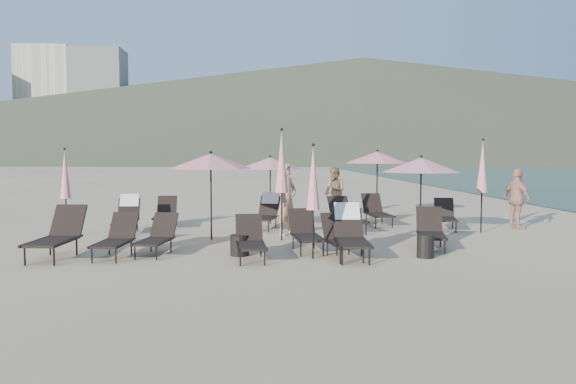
{
  "coord_description": "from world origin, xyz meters",
  "views": [
    {
      "loc": [
        -1.7,
        -12.03,
        2.19
      ],
      "look_at": [
        -0.73,
        3.5,
        1.1
      ],
      "focal_mm": 35.0,
      "sensor_mm": 36.0,
      "label": 1
    }
  ],
  "objects": [
    {
      "name": "umbrella_open_1",
      "position": [
        2.48,
        1.67,
        1.89
      ],
      "size": [
        1.98,
        1.98,
        2.14
      ],
      "color": "black",
      "rests_on": "ground"
    },
    {
      "name": "lounger_11",
      "position": [
        3.8,
        3.65,
        0.4
      ],
      "size": [
        0.92,
        1.58,
        0.86
      ],
      "rotation": [
        0.0,
        0.0,
        -0.25
      ],
      "color": "black",
      "rests_on": "ground"
    },
    {
      "name": "lounger_6",
      "position": [
        -5.16,
        3.54,
        0.49
      ],
      "size": [
        0.73,
        1.68,
        1.02
      ],
      "rotation": [
        0.0,
        0.0,
        0.09
      ],
      "color": "black",
      "rests_on": "ground"
    },
    {
      "name": "volcanic_headland",
      "position": [
        71.37,
        302.62,
        26.49
      ],
      "size": [
        690.0,
        690.0,
        55.0
      ],
      "color": "brown",
      "rests_on": "ground"
    },
    {
      "name": "lounger_1",
      "position": [
        -4.58,
        -0.12,
        0.41
      ],
      "size": [
        0.74,
        1.59,
        0.88
      ],
      "rotation": [
        0.0,
        0.0,
        -0.11
      ],
      "color": "black",
      "rests_on": "ground"
    },
    {
      "name": "umbrella_closed_2",
      "position": [
        -6.6,
        2.94,
        1.62
      ],
      "size": [
        0.27,
        0.27,
        2.33
      ],
      "color": "black",
      "rests_on": "ground"
    },
    {
      "name": "umbrella_open_3",
      "position": [
        2.44,
        6.44,
        2.03
      ],
      "size": [
        2.14,
        2.14,
        2.3
      ],
      "color": "black",
      "rests_on": "ground"
    },
    {
      "name": "lounger_10",
      "position": [
        2.04,
        4.68,
        0.43
      ],
      "size": [
        0.73,
        1.64,
        0.92
      ],
      "rotation": [
        0.0,
        0.0,
        0.08
      ],
      "color": "black",
      "rests_on": "ground"
    },
    {
      "name": "umbrella_open_2",
      "position": [
        -1.17,
        5.14,
        1.87
      ],
      "size": [
        1.97,
        1.97,
        2.12
      ],
      "color": "black",
      "rests_on": "ground"
    },
    {
      "name": "umbrella_open_0",
      "position": [
        -2.75,
        2.05,
        1.98
      ],
      "size": [
        2.08,
        2.08,
        2.24
      ],
      "color": "black",
      "rests_on": "ground"
    },
    {
      "name": "lounger_8",
      "position": [
        -1.31,
        4.17,
        0.48
      ],
      "size": [
        0.97,
        1.72,
        1.01
      ],
      "rotation": [
        0.0,
        0.0,
        -0.25
      ],
      "color": "black",
      "rests_on": "ground"
    },
    {
      "name": "lounger_9",
      "position": [
        0.88,
        3.33,
        0.44
      ],
      "size": [
        0.97,
        1.74,
        0.94
      ],
      "rotation": [
        0.0,
        0.0,
        0.22
      ],
      "color": "black",
      "rests_on": "ground"
    },
    {
      "name": "lounger_12",
      "position": [
        -0.53,
        0.37,
        0.42
      ],
      "size": [
        0.74,
        1.6,
        0.89
      ],
      "rotation": [
        0.0,
        0.0,
        0.1
      ],
      "color": "black",
      "rests_on": "ground"
    },
    {
      "name": "lounger_7",
      "position": [
        -4.28,
        4.6,
        0.41
      ],
      "size": [
        0.65,
        1.56,
        0.88
      ],
      "rotation": [
        0.0,
        0.0,
        0.04
      ],
      "color": "black",
      "rests_on": "ground"
    },
    {
      "name": "hotel_skyline",
      "position": [
        -93.62,
        271.21,
        24.18
      ],
      "size": [
        109.0,
        82.0,
        55.0
      ],
      "color": "beige",
      "rests_on": "ground"
    },
    {
      "name": "lounger_5",
      "position": [
        2.35,
        0.47,
        0.42
      ],
      "size": [
        0.95,
        1.67,
        0.9
      ],
      "rotation": [
        0.0,
        0.0,
        -0.23
      ],
      "color": "black",
      "rests_on": "ground"
    },
    {
      "name": "lounger_2",
      "position": [
        -1.76,
        -0.55,
        0.41
      ],
      "size": [
        0.67,
        1.54,
        0.87
      ],
      "rotation": [
        0.0,
        0.0,
        0.06
      ],
      "color": "black",
      "rests_on": "ground"
    },
    {
      "name": "lounger_4",
      "position": [
        0.34,
        -0.44,
        0.52
      ],
      "size": [
        0.73,
        1.78,
        1.09
      ],
      "rotation": [
        0.0,
        0.0,
        -0.05
      ],
      "color": "black",
      "rests_on": "ground"
    },
    {
      "name": "beachgoer_a",
      "position": [
        -0.81,
        2.74,
        0.96
      ],
      "size": [
        0.8,
        0.83,
        1.92
      ],
      "primitive_type": "imported",
      "rotation": [
        0.0,
        0.0,
        0.89
      ],
      "color": "tan",
      "rests_on": "ground"
    },
    {
      "name": "side_table_1",
      "position": [
        1.89,
        -0.63,
        0.24
      ],
      "size": [
        0.36,
        0.36,
        0.49
      ],
      "primitive_type": "cylinder",
      "color": "black",
      "rests_on": "ground"
    },
    {
      "name": "umbrella_closed_1",
      "position": [
        4.55,
        2.9,
        1.8
      ],
      "size": [
        0.3,
        0.3,
        2.58
      ],
      "color": "black",
      "rests_on": "ground"
    },
    {
      "name": "beachgoer_c",
      "position": [
        5.88,
        3.58,
        0.87
      ],
      "size": [
        0.67,
        1.1,
        1.75
      ],
      "primitive_type": "imported",
      "rotation": [
        0.0,
        0.0,
        1.83
      ],
      "color": "tan",
      "rests_on": "ground"
    },
    {
      "name": "beachgoer_b",
      "position": [
        1.13,
        7.24,
        0.84
      ],
      "size": [
        0.94,
        1.02,
        1.68
      ],
      "primitive_type": "imported",
      "rotation": [
        0.0,
        0.0,
        -1.08
      ],
      "color": "#8D6C49",
      "rests_on": "ground"
    },
    {
      "name": "lounger_3",
      "position": [
        0.15,
        -0.47,
        0.41
      ],
      "size": [
        0.78,
        1.59,
        0.88
      ],
      "rotation": [
        0.0,
        0.0,
        0.14
      ],
      "color": "black",
      "rests_on": "ground"
    },
    {
      "name": "lounger_13",
      "position": [
        -3.77,
        0.15,
        0.39
      ],
      "size": [
        0.81,
        1.54,
        0.84
      ],
      "rotation": [
        0.0,
        0.0,
        -0.18
      ],
      "color": "black",
      "rests_on": "ground"
    },
    {
      "name": "lounger_0",
      "position": [
        -5.78,
        -0.14,
        0.49
      ],
      "size": [
        0.83,
        1.87,
        1.05
      ],
      "rotation": [
        0.0,
        0.0,
        -0.08
      ],
      "color": "black",
      "rests_on": "ground"
    },
    {
      "name": "umbrella_closed_0",
      "position": [
        -0.47,
        -0.61,
        1.66
      ],
      "size": [
        0.28,
        0.28,
        2.38
      ],
      "color": "black",
      "rests_on": "ground"
    },
    {
      "name": "side_table_0",
      "position": [
        -1.99,
        -0.15,
        0.22
      ],
      "size": [
        0.4,
        0.4,
        0.44
      ],
      "primitive_type": "cylinder",
      "color": "black",
      "rests_on": "ground"
    },
    {
      "name": "ground",
      "position": [
        0.0,
        0.0,
        0.0
      ],
      "size": [
        800.0,
        800.0,
        0.0
      ],
      "primitive_type": "plane",
      "color": "#D6BA8C",
      "rests_on": "ground"
    },
    {
      "name": "umbrella_closed_3",
      "position": [
        -0.99,
        1.89,
        1.95
      ],
      "size": [
        0.33,
        0.33,
        2.81
      ],
      "color": "black",
      "rests_on": "ground"
    }
  ]
}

